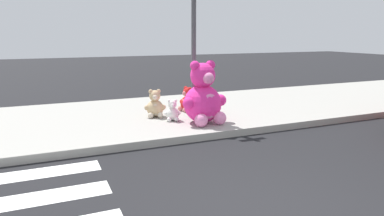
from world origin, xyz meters
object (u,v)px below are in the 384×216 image
(sign_pole, at_px, (194,44))
(plush_red, at_px, (187,101))
(plush_tan, at_px, (155,106))
(plush_pink_large, at_px, (204,98))
(plush_white, at_px, (172,112))

(sign_pole, relative_size, plush_red, 5.13)
(sign_pole, height_order, plush_tan, sign_pole)
(plush_red, bearing_deg, plush_tan, -162.70)
(sign_pole, height_order, plush_pink_large, sign_pole)
(sign_pole, relative_size, plush_pink_large, 2.35)
(plush_white, height_order, plush_tan, plush_tan)
(plush_pink_large, xyz_separation_m, plush_red, (0.13, 1.25, -0.30))
(plush_white, xyz_separation_m, plush_tan, (-0.25, 0.51, 0.07))
(plush_tan, bearing_deg, plush_pink_large, -49.82)
(sign_pole, bearing_deg, plush_red, 80.46)
(sign_pole, bearing_deg, plush_pink_large, -92.12)
(sign_pole, relative_size, plush_white, 6.56)
(plush_red, bearing_deg, sign_pole, -99.54)
(plush_pink_large, height_order, plush_tan, plush_pink_large)
(plush_white, bearing_deg, plush_pink_large, -38.48)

